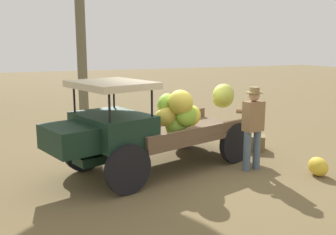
{
  "coord_description": "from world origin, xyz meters",
  "views": [
    {
      "loc": [
        2.99,
        7.11,
        2.57
      ],
      "look_at": [
        0.06,
        -0.14,
        1.04
      ],
      "focal_mm": 40.62,
      "sensor_mm": 36.0,
      "label": 1
    }
  ],
  "objects_px": {
    "loose_banana_bunch": "(318,166)",
    "wooden_crate": "(254,142)",
    "truck": "(152,125)",
    "farmer": "(253,123)"
  },
  "relations": [
    {
      "from": "truck",
      "to": "farmer",
      "type": "height_order",
      "value": "truck"
    },
    {
      "from": "wooden_crate",
      "to": "loose_banana_bunch",
      "type": "bearing_deg",
      "value": 92.34
    },
    {
      "from": "loose_banana_bunch",
      "to": "wooden_crate",
      "type": "bearing_deg",
      "value": -87.66
    },
    {
      "from": "truck",
      "to": "wooden_crate",
      "type": "bearing_deg",
      "value": 172.95
    },
    {
      "from": "farmer",
      "to": "wooden_crate",
      "type": "xyz_separation_m",
      "value": [
        -0.94,
        -1.24,
        -0.79
      ]
    },
    {
      "from": "truck",
      "to": "wooden_crate",
      "type": "xyz_separation_m",
      "value": [
        -2.86,
        -0.53,
        -0.77
      ]
    },
    {
      "from": "truck",
      "to": "wooden_crate",
      "type": "distance_m",
      "value": 3.01
    },
    {
      "from": "farmer",
      "to": "wooden_crate",
      "type": "distance_m",
      "value": 1.75
    },
    {
      "from": "truck",
      "to": "loose_banana_bunch",
      "type": "distance_m",
      "value": 3.39
    },
    {
      "from": "truck",
      "to": "wooden_crate",
      "type": "height_order",
      "value": "truck"
    }
  ]
}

